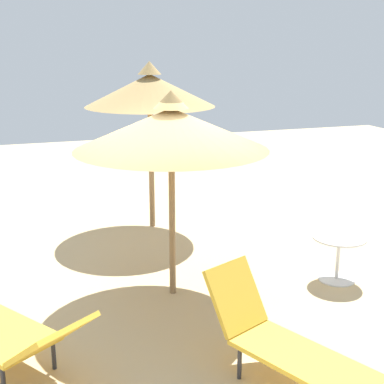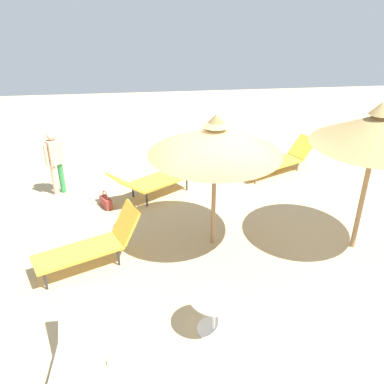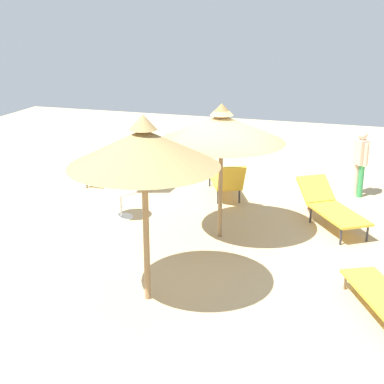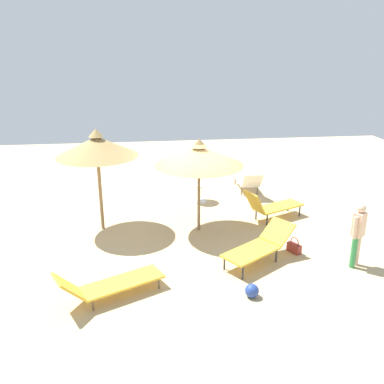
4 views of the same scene
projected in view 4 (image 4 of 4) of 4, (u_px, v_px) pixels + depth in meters
ground at (197, 234)px, 11.85m from camera, size 24.00×24.00×0.10m
parasol_umbrella_front at (199, 156)px, 11.26m from camera, size 2.40×2.40×2.64m
parasol_umbrella_far_right at (97, 147)px, 11.27m from camera, size 2.22×2.22×2.90m
lounge_chair_near_left at (272, 206)px, 12.52m from camera, size 2.00×1.33×1.01m
lounge_chair_far_left at (109, 284)px, 8.64m from camera, size 2.28×1.52×0.80m
lounge_chair_center at (248, 181)px, 14.94m from camera, size 0.72×1.94×0.92m
lounge_chair_back at (260, 245)px, 10.07m from camera, size 2.03×1.68×0.83m
person_standing_edge at (358, 231)px, 9.73m from camera, size 0.40×0.34×1.59m
handbag at (294, 247)px, 10.63m from camera, size 0.32×0.40×0.42m
side_table_round at (199, 189)px, 14.01m from camera, size 0.72×0.72×0.63m
beach_ball at (252, 291)px, 8.73m from camera, size 0.30×0.30×0.30m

